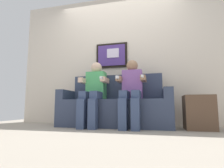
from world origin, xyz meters
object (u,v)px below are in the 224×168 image
at_px(person_on_left, 94,90).
at_px(side_table_right, 199,112).
at_px(couch, 115,108).
at_px(person_on_right, 131,89).

relative_size(person_on_left, side_table_right, 2.22).
distance_m(couch, side_table_right, 1.30).
bearing_deg(person_on_right, couch, 152.15).
bearing_deg(person_on_left, side_table_right, 2.18).
bearing_deg(person_on_right, person_on_left, 179.96).
bearing_deg(couch, side_table_right, -4.69).
relative_size(couch, side_table_right, 3.76).
bearing_deg(side_table_right, person_on_right, -176.39).
relative_size(couch, person_on_right, 1.69).
distance_m(couch, person_on_right, 0.46).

